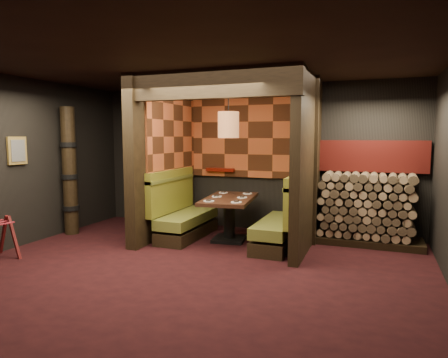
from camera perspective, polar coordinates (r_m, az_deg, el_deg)
floor at (r=5.70m, az=-4.83°, el=-13.00°), size 6.50×5.50×0.02m
ceiling at (r=5.48m, az=-5.12°, el=16.65°), size 6.50×5.50×0.02m
wall_back at (r=7.97m, az=3.79°, el=3.02°), size 6.50×0.02×2.85m
wall_front at (r=3.18m, az=-27.38°, el=-2.39°), size 6.50×0.02×2.85m
wall_left at (r=7.44m, az=-28.18°, el=2.08°), size 0.02×5.50×2.85m
partition_left at (r=7.49m, az=-8.71°, el=2.76°), size 0.20×2.20×2.85m
partition_right at (r=6.64m, az=11.80°, el=2.27°), size 0.15×2.10×2.85m
header_beam at (r=6.08m, az=-2.32°, el=13.42°), size 2.85×0.18×0.44m
tapa_back_panel at (r=7.92m, az=3.53°, el=5.86°), size 2.40×0.06×1.55m
tapa_side_panel at (r=7.57m, az=-7.31°, el=6.03°), size 0.04×1.85×1.45m
lacquer_shelf at (r=8.09m, az=-0.52°, el=1.33°), size 0.60×0.12×0.07m
booth_bench_left at (r=7.44m, az=-5.97°, el=-5.19°), size 0.68×1.60×1.14m
booth_bench_right at (r=6.81m, az=8.46°, el=-6.30°), size 0.68×1.60×1.14m
dining_table at (r=7.09m, az=0.76°, el=-4.52°), size 0.99×1.57×0.78m
place_settings at (r=7.05m, az=0.77°, el=-2.55°), size 0.77×1.25×0.03m
pendant_lamp at (r=6.93m, az=0.64°, el=7.74°), size 0.37×0.37×1.02m
framed_picture at (r=7.46m, az=-27.45°, el=3.62°), size 0.05×0.36×0.46m
totem_column at (r=8.07m, az=-21.20°, el=0.95°), size 0.31×0.31×2.40m
firewood_stack at (r=7.30m, az=20.17°, el=-4.07°), size 1.73×0.70×1.22m
mosaic_header at (r=7.53m, az=20.47°, el=3.06°), size 1.83×0.10×0.56m
bay_front_post at (r=6.88m, az=12.89°, el=2.38°), size 0.08×0.08×2.85m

